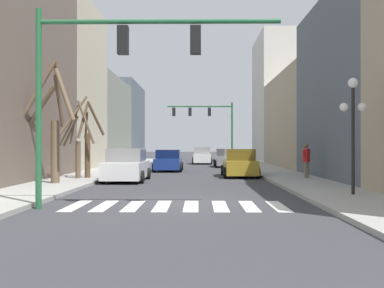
# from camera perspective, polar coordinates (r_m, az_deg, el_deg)

# --- Properties ---
(ground_plane) EXTENTS (240.00, 240.00, 0.00)m
(ground_plane) POSITION_cam_1_polar(r_m,az_deg,el_deg) (14.88, -1.81, -7.46)
(ground_plane) COLOR #38383D
(sidewalk_left) EXTENTS (2.97, 90.00, 0.15)m
(sidewalk_left) POSITION_cam_1_polar(r_m,az_deg,el_deg) (16.21, -22.94, -6.58)
(sidewalk_left) COLOR #9E9E99
(sidewalk_left) RESTS_ON ground_plane
(sidewalk_right) EXTENTS (2.97, 90.00, 0.15)m
(sidewalk_right) POSITION_cam_1_polar(r_m,az_deg,el_deg) (15.72, 20.02, -6.79)
(sidewalk_right) COLOR #9E9E99
(sidewalk_right) RESTS_ON ground_plane
(building_row_left) EXTENTS (6.00, 57.91, 13.42)m
(building_row_left) POSITION_cam_1_polar(r_m,az_deg,el_deg) (38.15, -15.98, 5.40)
(building_row_left) COLOR #BCB299
(building_row_left) RESTS_ON ground_plane
(building_row_right) EXTENTS (6.00, 46.60, 13.99)m
(building_row_right) POSITION_cam_1_polar(r_m,az_deg,el_deg) (34.67, 17.00, 5.52)
(building_row_right) COLOR tan
(building_row_right) RESTS_ON ground_plane
(crosswalk_stripes) EXTENTS (6.75, 2.60, 0.01)m
(crosswalk_stripes) POSITION_cam_1_polar(r_m,az_deg,el_deg) (14.08, -1.96, -7.87)
(crosswalk_stripes) COLOR white
(crosswalk_stripes) RESTS_ON ground_plane
(traffic_signal_near) EXTENTS (7.27, 0.28, 5.96)m
(traffic_signal_near) POSITION_cam_1_polar(r_m,az_deg,el_deg) (13.73, -10.24, 10.19)
(traffic_signal_near) COLOR #236038
(traffic_signal_near) RESTS_ON ground_plane
(traffic_signal_far) EXTENTS (6.62, 0.28, 6.23)m
(traffic_signal_far) POSITION_cam_1_polar(r_m,az_deg,el_deg) (45.31, 2.04, 3.27)
(traffic_signal_far) COLOR #236038
(traffic_signal_far) RESTS_ON ground_plane
(street_lamp_right_corner) EXTENTS (0.95, 0.36, 4.13)m
(street_lamp_right_corner) POSITION_cam_1_polar(r_m,az_deg,el_deg) (16.92, 19.77, 3.89)
(street_lamp_right_corner) COLOR black
(street_lamp_right_corner) RESTS_ON sidewalk_right
(car_driving_toward_lane) EXTENTS (2.14, 4.65, 1.60)m
(car_driving_toward_lane) POSITION_cam_1_polar(r_m,az_deg,el_deg) (39.61, 4.37, -1.83)
(car_driving_toward_lane) COLOR gray
(car_driving_toward_lane) RESTS_ON ground_plane
(car_parked_right_mid) EXTENTS (2.10, 4.14, 1.57)m
(car_parked_right_mid) POSITION_cam_1_polar(r_m,az_deg,el_deg) (32.98, -3.03, -2.18)
(car_parked_right_mid) COLOR navy
(car_parked_right_mid) RESTS_ON ground_plane
(car_parked_left_far) EXTENTS (1.97, 4.22, 1.73)m
(car_parked_left_far) POSITION_cam_1_polar(r_m,az_deg,el_deg) (45.89, 1.27, -1.54)
(car_parked_left_far) COLOR white
(car_parked_left_far) RESTS_ON ground_plane
(car_parked_left_near) EXTENTS (2.09, 4.45, 1.68)m
(car_parked_left_near) POSITION_cam_1_polar(r_m,az_deg,el_deg) (27.28, 6.04, -2.51)
(car_parked_left_near) COLOR #A38423
(car_parked_left_near) RESTS_ON ground_plane
(car_parked_right_near) EXTENTS (2.18, 4.74, 1.74)m
(car_parked_right_near) POSITION_cam_1_polar(r_m,az_deg,el_deg) (23.96, -8.30, -2.76)
(car_parked_right_near) COLOR white
(car_parked_right_near) RESTS_ON ground_plane
(pedestrian_crossing_street) EXTENTS (0.54, 0.69, 1.83)m
(pedestrian_crossing_street) POSITION_cam_1_polar(r_m,az_deg,el_deg) (24.69, 14.33, -1.70)
(pedestrian_crossing_street) COLOR #7A705B
(pedestrian_crossing_street) RESTS_ON sidewalk_right
(street_tree_left_far) EXTENTS (3.04, 2.59, 5.72)m
(street_tree_left_far) POSITION_cam_1_polar(r_m,az_deg,el_deg) (21.82, -17.33, 2.59)
(street_tree_left_far) COLOR brown
(street_tree_left_far) RESTS_ON sidewalk_left
(street_tree_right_near) EXTENTS (1.88, 1.14, 4.13)m
(street_tree_right_near) POSITION_cam_1_polar(r_m,az_deg,el_deg) (24.61, -14.34, -0.18)
(street_tree_right_near) COLOR brown
(street_tree_right_near) RESTS_ON sidewalk_left
(street_tree_left_mid) EXTENTS (1.94, 2.41, 4.42)m
(street_tree_left_mid) POSITION_cam_1_polar(r_m,az_deg,el_deg) (24.83, -13.32, 0.52)
(street_tree_left_mid) COLOR brown
(street_tree_left_mid) RESTS_ON sidewalk_left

